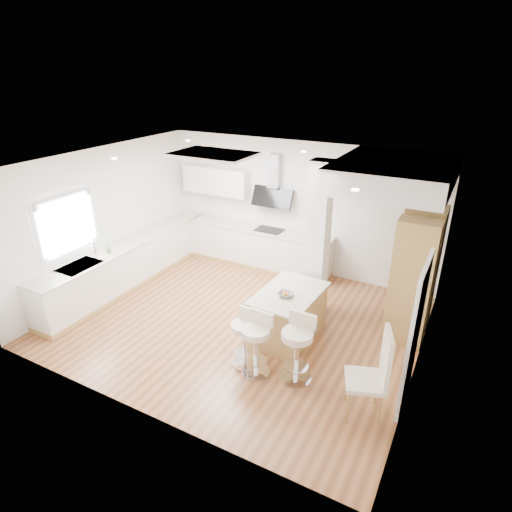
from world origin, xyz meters
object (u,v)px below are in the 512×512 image
Objects in this scene: bar_stool_b at (257,341)px; dining_chair at (375,371)px; bar_stool_a at (245,335)px; bar_stool_c at (297,345)px; peninsula at (288,314)px.

bar_stool_b is 0.77× the size of dining_chair.
bar_stool_c reaches higher than bar_stool_a.
bar_stool_a is 0.87× the size of bar_stool_c.
dining_chair is (1.68, -1.10, 0.26)m from peninsula.
bar_stool_c is at bearing 151.61° from dining_chair.
bar_stool_b is 1.71m from dining_chair.
bar_stool_a is 1.97m from dining_chair.
dining_chair is (1.96, -0.13, 0.17)m from bar_stool_a.
dining_chair reaches higher than bar_stool_a.
bar_stool_c is (0.55, -0.93, 0.17)m from peninsula.
peninsula is at bearing 126.71° from dining_chair.
dining_chair is at bearing 1.03° from bar_stool_a.
bar_stool_c reaches higher than bar_stool_b.
bar_stool_c is at bearing 7.28° from bar_stool_a.
peninsula is 1.35× the size of bar_stool_c.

